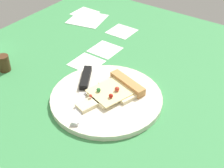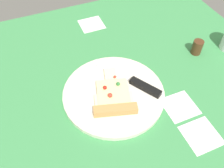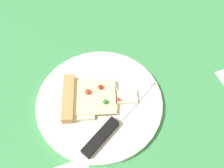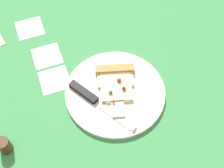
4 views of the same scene
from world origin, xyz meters
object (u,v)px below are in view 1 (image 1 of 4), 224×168
Objects in this scene: pepper_shaker at (4,63)px; napkin at (87,19)px; plate at (107,99)px; pizza_slice at (115,90)px; knife at (83,88)px.

napkin is (42.18, 1.98, -2.32)cm from pepper_shaker.
pizza_slice reaches higher than plate.
pizza_slice is 3.75× the size of pepper_shaker.
knife is 1.66× the size of napkin.
pizza_slice is at bearing -16.51° from plate.
napkin is at bearing -83.31° from knife.
napkin is at bearing 45.03° from plate.
knife is at bearing -79.81° from pepper_shaker.
napkin is at bearing -26.05° from pizza_slice.
plate is at bearing -79.58° from pepper_shaker.
pepper_shaker is 0.39× the size of napkin.
pizza_slice is (2.49, -0.74, 1.53)cm from plate.
pepper_shaker is at bearing 100.42° from plate.
plate is at bearing 89.77° from pizza_slice.
napkin is (37.33, 28.94, -1.86)cm from knife.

